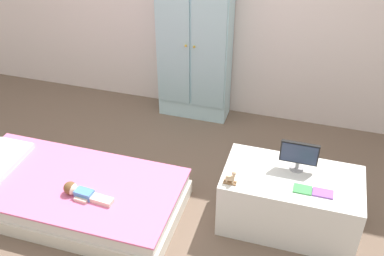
# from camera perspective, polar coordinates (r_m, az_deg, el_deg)

# --- Properties ---
(ground_plane) EXTENTS (10.00, 10.00, 0.02)m
(ground_plane) POSITION_cam_1_polar(r_m,az_deg,el_deg) (3.57, -4.21, -10.10)
(ground_plane) COLOR brown
(bed) EXTENTS (1.69, 0.84, 0.24)m
(bed) POSITION_cam_1_polar(r_m,az_deg,el_deg) (3.61, -15.08, -8.11)
(bed) COLOR silver
(bed) RESTS_ON ground_plane
(doll) EXTENTS (0.39, 0.14, 0.10)m
(doll) POSITION_cam_1_polar(r_m,az_deg,el_deg) (3.37, -14.16, -7.83)
(doll) COLOR #4C84C6
(doll) RESTS_ON bed
(wardrobe) EXTENTS (0.68, 0.30, 1.61)m
(wardrobe) POSITION_cam_1_polar(r_m,az_deg,el_deg) (4.26, 0.33, 11.15)
(wardrobe) COLOR silver
(wardrobe) RESTS_ON ground_plane
(tv_stand) EXTENTS (0.96, 0.53, 0.45)m
(tv_stand) POSITION_cam_1_polar(r_m,az_deg,el_deg) (3.35, 12.27, -9.02)
(tv_stand) COLOR silver
(tv_stand) RESTS_ON ground_plane
(tv_monitor) EXTENTS (0.26, 0.10, 0.23)m
(tv_monitor) POSITION_cam_1_polar(r_m,az_deg,el_deg) (3.19, 13.44, -3.29)
(tv_monitor) COLOR #99999E
(tv_monitor) RESTS_ON tv_stand
(rocking_horse_toy) EXTENTS (0.09, 0.04, 0.11)m
(rocking_horse_toy) POSITION_cam_1_polar(r_m,az_deg,el_deg) (3.05, 4.99, -6.32)
(rocking_horse_toy) COLOR #8E6642
(rocking_horse_toy) RESTS_ON tv_stand
(book_green) EXTENTS (0.12, 0.09, 0.01)m
(book_green) POSITION_cam_1_polar(r_m,az_deg,el_deg) (3.11, 13.86, -7.59)
(book_green) COLOR #429E51
(book_green) RESTS_ON tv_stand
(book_purple) EXTENTS (0.14, 0.08, 0.01)m
(book_purple) POSITION_cam_1_polar(r_m,az_deg,el_deg) (3.11, 16.29, -7.97)
(book_purple) COLOR #8E51B2
(book_purple) RESTS_ON tv_stand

